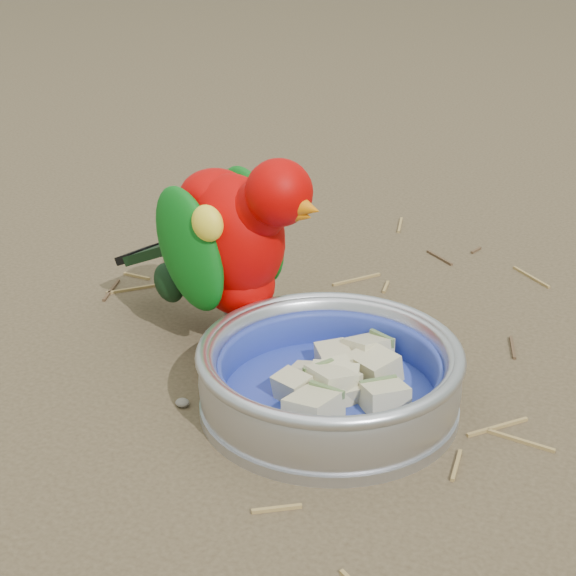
% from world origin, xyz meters
% --- Properties ---
extents(ground, '(60.00, 60.00, 0.00)m').
position_xyz_m(ground, '(0.00, 0.00, 0.00)').
color(ground, '#4B3D29').
extents(food_bowl, '(0.23, 0.23, 0.02)m').
position_xyz_m(food_bowl, '(-0.03, -0.06, 0.01)').
color(food_bowl, '#B2B2BA').
rests_on(food_bowl, ground).
extents(bowl_wall, '(0.23, 0.23, 0.04)m').
position_xyz_m(bowl_wall, '(-0.03, -0.06, 0.04)').
color(bowl_wall, '#B2B2BA').
rests_on(bowl_wall, food_bowl).
extents(fruit_wedges, '(0.14, 0.14, 0.03)m').
position_xyz_m(fruit_wedges, '(-0.03, -0.06, 0.03)').
color(fruit_wedges, '#BFB589').
rests_on(fruit_wedges, food_bowl).
extents(lory_parrot, '(0.26, 0.18, 0.19)m').
position_xyz_m(lory_parrot, '(-0.17, 0.02, 0.10)').
color(lory_parrot, '#AB0100').
rests_on(lory_parrot, ground).
extents(ground_debris, '(0.90, 0.80, 0.01)m').
position_xyz_m(ground_debris, '(-0.02, 0.05, 0.00)').
color(ground_debris, olive).
rests_on(ground_debris, ground).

